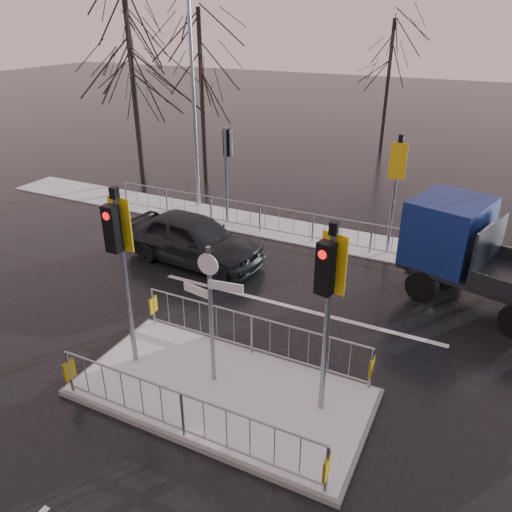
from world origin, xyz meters
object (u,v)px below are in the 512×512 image
at_px(car_far_lane, 193,239).
at_px(street_lamp_left, 195,91).
at_px(flatbed_truck, 476,252).
at_px(traffic_island, 221,379).

relative_size(car_far_lane, street_lamp_left, 0.56).
xyz_separation_m(car_far_lane, flatbed_truck, (7.99, 1.30, 0.65)).
distance_m(flatbed_truck, street_lamp_left, 11.46).
xyz_separation_m(traffic_island, car_far_lane, (-3.84, 4.99, 0.39)).
height_order(car_far_lane, street_lamp_left, street_lamp_left).
relative_size(traffic_island, car_far_lane, 1.30).
distance_m(traffic_island, car_far_lane, 6.31).
relative_size(traffic_island, flatbed_truck, 0.97).
bearing_deg(car_far_lane, street_lamp_left, 34.12).
relative_size(car_far_lane, flatbed_truck, 0.74).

